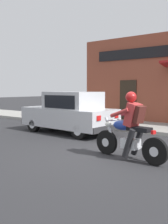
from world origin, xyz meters
The scene contains 5 objects.
ground_plane centered at (0.00, 0.00, 0.00)m, with size 80.00×80.00×0.00m, color #2B2B2D.
sidewalk_curb centered at (4.75, 3.00, 0.07)m, with size 2.60×22.00×0.14m, color #9E9B93.
motorcycle_with_rider centered at (0.02, -0.81, 0.68)m, with size 0.63×2.01×1.62m.
car_hatchback centered at (1.99, 2.80, 0.77)m, with size 1.84×3.86×1.57m.
trash_bin centered at (4.57, 4.21, 0.64)m, with size 0.56×0.56×0.98m.
Camera 1 is at (-5.50, -3.71, 1.69)m, focal length 42.00 mm.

